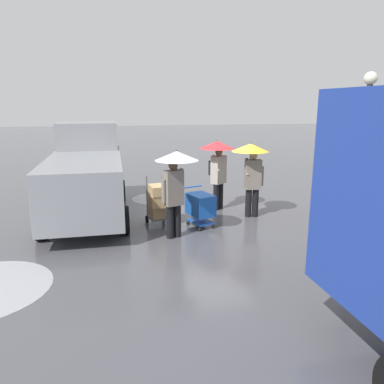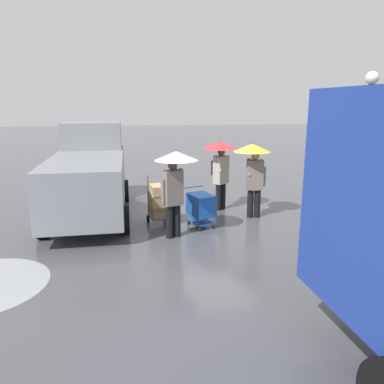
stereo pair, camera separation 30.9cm
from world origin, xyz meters
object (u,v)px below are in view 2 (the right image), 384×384
object	(u,v)px
pedestrian_black_side	(253,163)
pedestrian_white_side	(220,159)
hand_dolly_boxes	(159,201)
street_lamp	(365,142)
pedestrian_pink_side	(175,173)
cargo_van_parked_right	(89,175)
shopping_cart_vendor	(201,206)

from	to	relation	value
pedestrian_black_side	pedestrian_white_side	distance (m)	1.17
hand_dolly_boxes	street_lamp	size ratio (longest dim) A/B	0.34
hand_dolly_boxes	pedestrian_pink_side	xyz separation A→B (m)	(-0.34, 1.00, 0.93)
cargo_van_parked_right	pedestrian_black_side	xyz separation A→B (m)	(-4.59, 0.99, 0.41)
shopping_cart_vendor	pedestrian_pink_side	size ratio (longest dim) A/B	0.47
pedestrian_pink_side	pedestrian_white_side	world-z (taller)	same
pedestrian_pink_side	pedestrian_black_side	bearing A→B (deg)	-151.25
shopping_cart_vendor	street_lamp	bearing A→B (deg)	151.66
cargo_van_parked_right	street_lamp	bearing A→B (deg)	151.79
pedestrian_black_side	pedestrian_white_side	world-z (taller)	same
hand_dolly_boxes	pedestrian_pink_side	bearing A→B (deg)	108.81
shopping_cart_vendor	hand_dolly_boxes	size ratio (longest dim) A/B	0.77
cargo_van_parked_right	hand_dolly_boxes	world-z (taller)	cargo_van_parked_right
pedestrian_pink_side	pedestrian_white_side	xyz separation A→B (m)	(-1.58, -2.17, -0.01)
cargo_van_parked_right	pedestrian_white_side	bearing A→B (deg)	178.45
shopping_cart_vendor	pedestrian_black_side	size ratio (longest dim) A/B	0.47
pedestrian_pink_side	pedestrian_white_side	bearing A→B (deg)	-126.03
pedestrian_white_side	hand_dolly_boxes	bearing A→B (deg)	31.47
pedestrian_black_side	street_lamp	bearing A→B (deg)	125.88
hand_dolly_boxes	pedestrian_black_side	bearing A→B (deg)	-173.92
pedestrian_pink_side	pedestrian_black_side	xyz separation A→B (m)	(-2.33, -1.28, 0.00)
cargo_van_parked_right	pedestrian_white_side	xyz separation A→B (m)	(-3.84, 0.10, 0.39)
street_lamp	hand_dolly_boxes	bearing A→B (deg)	-25.68
hand_dolly_boxes	pedestrian_black_side	world-z (taller)	pedestrian_black_side
pedestrian_pink_side	pedestrian_white_side	distance (m)	2.68
shopping_cart_vendor	pedestrian_white_side	bearing A→B (deg)	-118.81
pedestrian_white_side	pedestrian_pink_side	bearing A→B (deg)	53.97
cargo_van_parked_right	street_lamp	distance (m)	7.29
street_lamp	pedestrian_black_side	bearing A→B (deg)	-54.12
hand_dolly_boxes	pedestrian_pink_side	distance (m)	1.40
pedestrian_pink_side	street_lamp	distance (m)	4.30
shopping_cart_vendor	pedestrian_white_side	size ratio (longest dim) A/B	0.47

